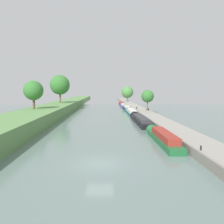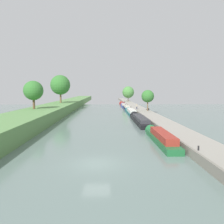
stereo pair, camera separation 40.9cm
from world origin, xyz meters
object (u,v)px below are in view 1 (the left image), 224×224
(narrowboat_green, at_px, (162,137))
(mooring_bollard_far, at_px, (124,101))
(person_walking, at_px, (137,106))
(mooring_bollard_near, at_px, (201,148))
(narrowboat_blue, at_px, (123,105))
(narrowboat_black, at_px, (140,119))
(narrowboat_red, at_px, (121,103))
(park_bench, at_px, (148,109))
(narrowboat_navy, at_px, (126,108))
(narrowboat_teal, at_px, (131,111))

(narrowboat_green, bearing_deg, mooring_bollard_far, 88.64)
(person_walking, height_order, mooring_bollard_near, person_walking)
(narrowboat_blue, bearing_deg, narrowboat_black, -90.31)
(narrowboat_blue, relative_size, narrowboat_red, 1.06)
(narrowboat_black, bearing_deg, narrowboat_green, -89.48)
(park_bench, bearing_deg, narrowboat_navy, 110.93)
(narrowboat_green, distance_m, person_walking, 36.71)
(narrowboat_teal, xyz_separation_m, narrowboat_blue, (0.15, 25.07, -0.10))
(narrowboat_navy, bearing_deg, narrowboat_red, 89.79)
(narrowboat_black, distance_m, person_walking, 19.94)
(narrowboat_navy, xyz_separation_m, mooring_bollard_near, (1.75, -54.07, 0.60))
(park_bench, bearing_deg, narrowboat_teal, -173.38)
(narrowboat_red, bearing_deg, mooring_bollard_near, -88.78)
(narrowboat_green, height_order, person_walking, person_walking)
(narrowboat_blue, bearing_deg, park_bench, -78.66)
(mooring_bollard_near, bearing_deg, narrowboat_navy, 91.85)
(narrowboat_blue, distance_m, mooring_bollard_near, 65.71)
(mooring_bollard_near, bearing_deg, park_bench, 85.59)
(narrowboat_black, bearing_deg, narrowboat_blue, 89.69)
(narrowboat_red, relative_size, park_bench, 7.61)
(narrowboat_teal, relative_size, park_bench, 9.77)
(person_walking, height_order, park_bench, person_walking)
(narrowboat_red, xyz_separation_m, park_bench, (4.84, -37.12, 0.81))
(narrowboat_green, relative_size, mooring_bollard_far, 27.76)
(narrowboat_green, bearing_deg, narrowboat_black, 90.52)
(person_walking, relative_size, mooring_bollard_far, 3.69)
(narrowboat_black, xyz_separation_m, mooring_bollard_near, (1.96, -24.10, 0.57))
(person_walking, bearing_deg, narrowboat_teal, -123.74)
(narrowboat_black, bearing_deg, narrowboat_red, 89.69)
(mooring_bollard_near, bearing_deg, narrowboat_teal, 92.66)
(narrowboat_red, xyz_separation_m, person_walking, (1.95, -34.45, 1.34))
(narrowboat_blue, distance_m, narrowboat_red, 12.64)
(narrowboat_green, height_order, narrowboat_red, narrowboat_green)
(narrowboat_navy, distance_m, narrowboat_red, 24.25)
(narrowboat_green, xyz_separation_m, person_walking, (2.10, 36.63, 1.18))
(mooring_bollard_near, bearing_deg, narrowboat_red, 91.22)
(narrowboat_black, xyz_separation_m, mooring_bollard_far, (1.96, 59.15, 0.57))
(person_walking, bearing_deg, narrowboat_navy, 101.32)
(narrowboat_black, xyz_separation_m, park_bench, (5.14, 17.10, 0.69))
(narrowboat_teal, xyz_separation_m, person_walking, (2.18, 3.26, 1.23))
(narrowboat_green, height_order, narrowboat_blue, narrowboat_green)
(park_bench, bearing_deg, narrowboat_red, 97.43)
(narrowboat_teal, relative_size, person_walking, 8.83)
(narrowboat_teal, bearing_deg, person_walking, 56.26)
(narrowboat_red, bearing_deg, park_bench, -82.57)
(narrowboat_navy, bearing_deg, narrowboat_black, -90.40)
(narrowboat_green, bearing_deg, narrowboat_blue, 89.93)
(mooring_bollard_near, bearing_deg, narrowboat_black, 94.65)
(mooring_bollard_near, distance_m, park_bench, 41.32)
(narrowboat_teal, bearing_deg, narrowboat_navy, 89.42)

